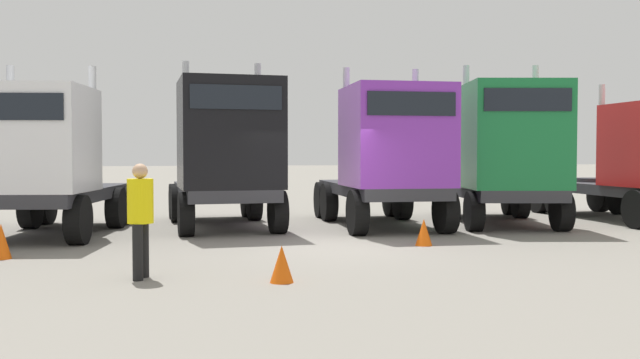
{
  "coord_description": "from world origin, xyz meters",
  "views": [
    {
      "loc": [
        -3.36,
        -13.87,
        1.94
      ],
      "look_at": [
        0.72,
        4.45,
        1.24
      ],
      "focal_mm": 38.92,
      "sensor_mm": 36.0,
      "label": 1
    }
  ],
  "objects_px": {
    "semi_truck_white": "(42,160)",
    "traffic_cone_mid": "(424,232)",
    "semi_truck_black": "(227,152)",
    "semi_truck_green": "(507,154)",
    "semi_truck_purple": "(389,155)",
    "visitor_in_hivis": "(140,212)",
    "traffic_cone_near": "(1,241)",
    "traffic_cone_far": "(282,264)"
  },
  "relations": [
    {
      "from": "visitor_in_hivis",
      "to": "traffic_cone_mid",
      "type": "distance_m",
      "value": 6.37
    },
    {
      "from": "semi_truck_purple",
      "to": "traffic_cone_near",
      "type": "bearing_deg",
      "value": -67.01
    },
    {
      "from": "visitor_in_hivis",
      "to": "traffic_cone_near",
      "type": "relative_size",
      "value": 2.74
    },
    {
      "from": "semi_truck_white",
      "to": "traffic_cone_far",
      "type": "height_order",
      "value": "semi_truck_white"
    },
    {
      "from": "semi_truck_green",
      "to": "traffic_cone_mid",
      "type": "relative_size",
      "value": 10.98
    },
    {
      "from": "semi_truck_black",
      "to": "semi_truck_white",
      "type": "bearing_deg",
      "value": -80.21
    },
    {
      "from": "semi_truck_black",
      "to": "traffic_cone_mid",
      "type": "bearing_deg",
      "value": 42.01
    },
    {
      "from": "semi_truck_purple",
      "to": "semi_truck_green",
      "type": "relative_size",
      "value": 0.97
    },
    {
      "from": "semi_truck_black",
      "to": "traffic_cone_mid",
      "type": "height_order",
      "value": "semi_truck_black"
    },
    {
      "from": "semi_truck_white",
      "to": "traffic_cone_mid",
      "type": "relative_size",
      "value": 10.61
    },
    {
      "from": "visitor_in_hivis",
      "to": "traffic_cone_mid",
      "type": "relative_size",
      "value": 3.16
    },
    {
      "from": "semi_truck_white",
      "to": "semi_truck_black",
      "type": "xyz_separation_m",
      "value": [
        4.25,
        0.91,
        0.18
      ]
    },
    {
      "from": "semi_truck_black",
      "to": "semi_truck_purple",
      "type": "bearing_deg",
      "value": 77.5
    },
    {
      "from": "semi_truck_black",
      "to": "traffic_cone_near",
      "type": "relative_size",
      "value": 9.09
    },
    {
      "from": "semi_truck_black",
      "to": "semi_truck_purple",
      "type": "relative_size",
      "value": 0.98
    },
    {
      "from": "traffic_cone_mid",
      "to": "semi_truck_green",
      "type": "bearing_deg",
      "value": 41.03
    },
    {
      "from": "visitor_in_hivis",
      "to": "traffic_cone_mid",
      "type": "height_order",
      "value": "visitor_in_hivis"
    },
    {
      "from": "semi_truck_green",
      "to": "traffic_cone_near",
      "type": "distance_m",
      "value": 12.31
    },
    {
      "from": "semi_truck_green",
      "to": "traffic_cone_near",
      "type": "height_order",
      "value": "semi_truck_green"
    },
    {
      "from": "visitor_in_hivis",
      "to": "semi_truck_black",
      "type": "bearing_deg",
      "value": 90.84
    },
    {
      "from": "traffic_cone_mid",
      "to": "semi_truck_purple",
      "type": "bearing_deg",
      "value": 85.03
    },
    {
      "from": "semi_truck_black",
      "to": "semi_truck_green",
      "type": "distance_m",
      "value": 7.36
    },
    {
      "from": "traffic_cone_mid",
      "to": "semi_truck_white",
      "type": "bearing_deg",
      "value": 159.67
    },
    {
      "from": "semi_truck_black",
      "to": "semi_truck_purple",
      "type": "distance_m",
      "value": 4.14
    },
    {
      "from": "semi_truck_black",
      "to": "semi_truck_purple",
      "type": "height_order",
      "value": "semi_truck_black"
    },
    {
      "from": "semi_truck_black",
      "to": "visitor_in_hivis",
      "type": "height_order",
      "value": "semi_truck_black"
    },
    {
      "from": "traffic_cone_near",
      "to": "semi_truck_black",
      "type": "bearing_deg",
      "value": 41.38
    },
    {
      "from": "semi_truck_white",
      "to": "semi_truck_green",
      "type": "xyz_separation_m",
      "value": [
        11.56,
        0.07,
        0.15
      ]
    },
    {
      "from": "semi_truck_purple",
      "to": "traffic_cone_mid",
      "type": "xyz_separation_m",
      "value": [
        -0.27,
        -3.16,
        -1.63
      ]
    },
    {
      "from": "visitor_in_hivis",
      "to": "traffic_cone_near",
      "type": "bearing_deg",
      "value": 150.89
    },
    {
      "from": "semi_truck_white",
      "to": "semi_truck_green",
      "type": "height_order",
      "value": "semi_truck_green"
    },
    {
      "from": "semi_truck_green",
      "to": "traffic_cone_far",
      "type": "xyz_separation_m",
      "value": [
        -7.13,
        -6.55,
        -1.66
      ]
    },
    {
      "from": "visitor_in_hivis",
      "to": "traffic_cone_far",
      "type": "bearing_deg",
      "value": -3.44
    },
    {
      "from": "semi_truck_green",
      "to": "traffic_cone_mid",
      "type": "height_order",
      "value": "semi_truck_green"
    },
    {
      "from": "semi_truck_black",
      "to": "traffic_cone_far",
      "type": "relative_size",
      "value": 10.54
    },
    {
      "from": "semi_truck_black",
      "to": "visitor_in_hivis",
      "type": "distance_m",
      "value": 6.95
    },
    {
      "from": "semi_truck_purple",
      "to": "traffic_cone_mid",
      "type": "distance_m",
      "value": 3.57
    },
    {
      "from": "traffic_cone_mid",
      "to": "traffic_cone_far",
      "type": "bearing_deg",
      "value": -135.96
    },
    {
      "from": "semi_truck_green",
      "to": "semi_truck_purple",
      "type": "bearing_deg",
      "value": -79.64
    },
    {
      "from": "semi_truck_green",
      "to": "semi_truck_white",
      "type": "bearing_deg",
      "value": -77.39
    },
    {
      "from": "semi_truck_green",
      "to": "traffic_cone_near",
      "type": "bearing_deg",
      "value": -62.96
    },
    {
      "from": "semi_truck_green",
      "to": "visitor_in_hivis",
      "type": "distance_m",
      "value": 10.91
    }
  ]
}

